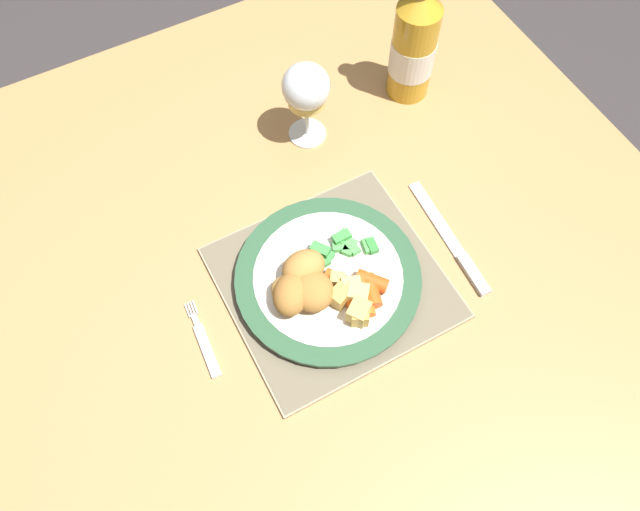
# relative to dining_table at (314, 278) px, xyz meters

# --- Properties ---
(ground_plane) EXTENTS (6.00, 6.00, 0.00)m
(ground_plane) POSITION_rel_dining_table_xyz_m (0.00, 0.00, -0.65)
(ground_plane) COLOR #383333
(dining_table) EXTENTS (1.12, 1.10, 0.74)m
(dining_table) POSITION_rel_dining_table_xyz_m (0.00, 0.00, 0.00)
(dining_table) COLOR #AD7F4C
(dining_table) RESTS_ON ground
(placemat) EXTENTS (0.30, 0.29, 0.01)m
(placemat) POSITION_rel_dining_table_xyz_m (-0.00, -0.06, 0.09)
(placemat) COLOR gray
(placemat) RESTS_ON dining_table
(dinner_plate) EXTENTS (0.27, 0.27, 0.02)m
(dinner_plate) POSITION_rel_dining_table_xyz_m (-0.01, -0.06, 0.10)
(dinner_plate) COLOR silver
(dinner_plate) RESTS_ON placemat
(breaded_croquettes) EXTENTS (0.11, 0.10, 0.05)m
(breaded_croquettes) POSITION_rel_dining_table_xyz_m (-0.05, -0.06, 0.13)
(breaded_croquettes) COLOR #B77F3D
(breaded_croquettes) RESTS_ON dinner_plate
(green_beans_pile) EXTENTS (0.09, 0.06, 0.02)m
(green_beans_pile) POSITION_rel_dining_table_xyz_m (0.04, -0.03, 0.12)
(green_beans_pile) COLOR #4CA84C
(green_beans_pile) RESTS_ON dinner_plate
(glazed_carrots) EXTENTS (0.08, 0.09, 0.02)m
(glazed_carrots) POSITION_rel_dining_table_xyz_m (0.02, -0.10, 0.12)
(glazed_carrots) COLOR #CC5119
(glazed_carrots) RESTS_ON dinner_plate
(fork) EXTENTS (0.02, 0.12, 0.01)m
(fork) POSITION_rel_dining_table_xyz_m (-0.20, -0.06, 0.09)
(fork) COLOR silver
(fork) RESTS_ON dining_table
(table_knife) EXTENTS (0.03, 0.22, 0.01)m
(table_knife) POSITION_rel_dining_table_xyz_m (0.19, -0.09, 0.09)
(table_knife) COLOR silver
(table_knife) RESTS_ON dining_table
(wine_glass) EXTENTS (0.08, 0.08, 0.15)m
(wine_glass) POSITION_rel_dining_table_xyz_m (0.10, 0.20, 0.19)
(wine_glass) COLOR silver
(wine_glass) RESTS_ON dining_table
(bottle) EXTENTS (0.07, 0.07, 0.26)m
(bottle) POSITION_rel_dining_table_xyz_m (0.30, 0.21, 0.19)
(bottle) COLOR gold
(bottle) RESTS_ON dining_table
(roast_potatoes) EXTENTS (0.06, 0.09, 0.03)m
(roast_potatoes) POSITION_rel_dining_table_xyz_m (0.00, -0.11, 0.13)
(roast_potatoes) COLOR #E5BC66
(roast_potatoes) RESTS_ON dinner_plate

